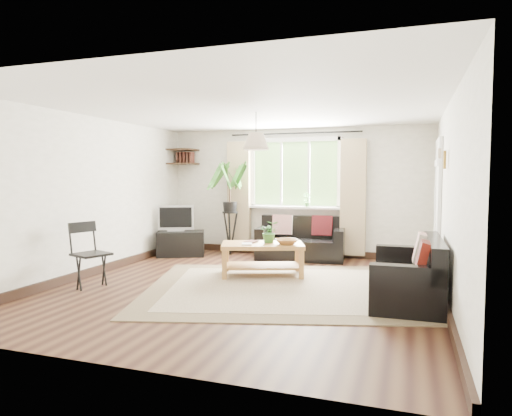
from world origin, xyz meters
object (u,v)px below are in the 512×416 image
(sofa_right, at_px, (407,271))
(tv_stand, at_px, (181,243))
(coffee_table, at_px, (262,260))
(folding_chair, at_px, (91,255))
(palm_stand, at_px, (230,208))
(sofa_back, at_px, (301,239))

(sofa_right, relative_size, tv_stand, 1.80)
(coffee_table, xyz_separation_m, folding_chair, (-1.95, -1.43, 0.19))
(sofa_right, distance_m, coffee_table, 2.21)
(tv_stand, bearing_deg, coffee_table, -54.19)
(tv_stand, distance_m, palm_stand, 1.14)
(sofa_right, xyz_separation_m, palm_stand, (-3.23, 2.39, 0.53))
(sofa_back, distance_m, folding_chair, 3.70)
(coffee_table, bearing_deg, sofa_back, 81.63)
(sofa_back, relative_size, tv_stand, 1.79)
(sofa_back, xyz_separation_m, coffee_table, (-0.23, -1.56, -0.12))
(sofa_right, bearing_deg, tv_stand, -116.80)
(sofa_right, height_order, tv_stand, sofa_right)
(sofa_back, bearing_deg, coffee_table, -103.65)
(sofa_back, distance_m, palm_stand, 1.49)
(sofa_right, distance_m, tv_stand, 4.51)
(sofa_right, distance_m, folding_chair, 4.07)
(tv_stand, xyz_separation_m, folding_chair, (0.04, -2.60, 0.21))
(sofa_back, bearing_deg, palm_stand, 173.03)
(palm_stand, distance_m, folding_chair, 3.16)
(sofa_back, bearing_deg, tv_stand, -175.40)
(tv_stand, height_order, palm_stand, palm_stand)
(palm_stand, xyz_separation_m, folding_chair, (-0.79, -3.03, -0.45))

